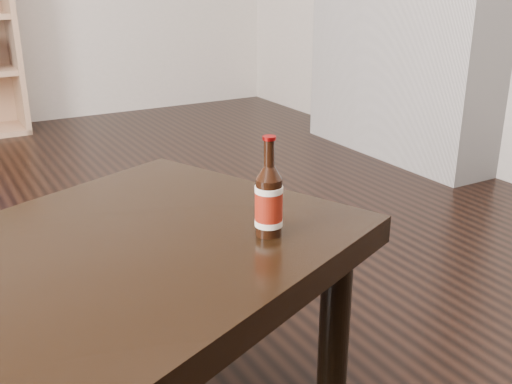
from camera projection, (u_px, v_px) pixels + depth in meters
coffee_table at (57, 305)px, 1.09m from camera, size 1.43×1.15×0.47m
beer_bottle at (269, 201)px, 1.21m from camera, size 0.08×0.08×0.21m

